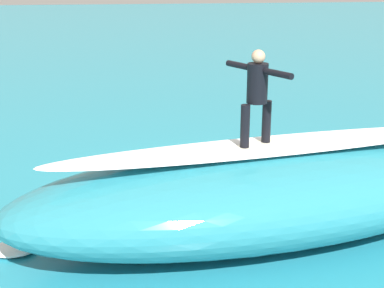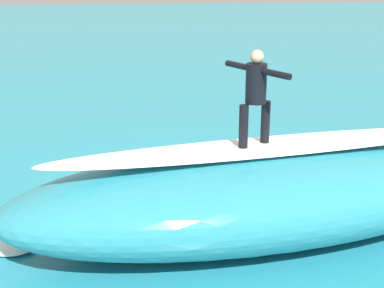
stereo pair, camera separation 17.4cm
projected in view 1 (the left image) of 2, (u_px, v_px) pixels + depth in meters
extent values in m
plane|color=teal|center=(210.00, 187.00, 12.23)|extent=(120.00, 120.00, 0.00)
ellipsoid|color=teal|center=(270.00, 193.00, 9.83)|extent=(9.73, 4.59, 1.67)
ellipsoid|color=white|center=(272.00, 146.00, 9.56)|extent=(8.02, 2.37, 0.08)
ellipsoid|color=#EAE5C6|center=(255.00, 147.00, 9.47)|extent=(1.89, 1.35, 0.09)
cylinder|color=black|center=(245.00, 126.00, 9.21)|extent=(0.16, 0.16, 0.73)
cylinder|color=black|center=(266.00, 122.00, 9.48)|extent=(0.16, 0.16, 0.73)
cylinder|color=black|center=(257.00, 83.00, 9.13)|extent=(0.47, 0.47, 0.66)
sphere|color=tan|center=(258.00, 56.00, 9.00)|extent=(0.23, 0.23, 0.23)
cylinder|color=black|center=(278.00, 74.00, 8.70)|extent=(0.37, 0.57, 0.10)
cylinder|color=black|center=(239.00, 65.00, 9.42)|extent=(0.37, 0.57, 0.10)
ellipsoid|color=#E0563D|center=(145.00, 178.00, 12.67)|extent=(2.17, 0.58, 0.09)
cylinder|color=black|center=(145.00, 170.00, 12.61)|extent=(0.80, 0.30, 0.28)
sphere|color=tan|center=(123.00, 169.00, 12.52)|extent=(0.20, 0.20, 0.20)
cylinder|color=black|center=(176.00, 170.00, 12.81)|extent=(0.66, 0.14, 0.13)
cylinder|color=black|center=(177.00, 173.00, 12.66)|extent=(0.66, 0.14, 0.13)
ellipsoid|color=white|center=(332.00, 163.00, 13.64)|extent=(0.64, 0.79, 0.09)
ellipsoid|color=white|center=(13.00, 249.00, 9.46)|extent=(0.81, 0.60, 0.13)
ellipsoid|color=white|center=(255.00, 228.00, 10.21)|extent=(0.70, 0.64, 0.12)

